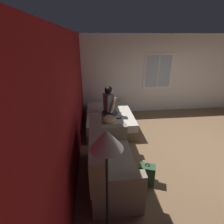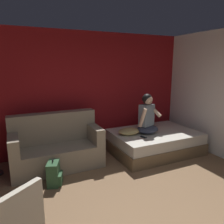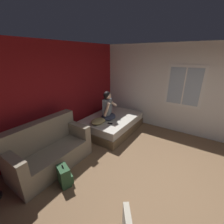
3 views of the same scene
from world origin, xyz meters
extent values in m
plane|color=brown|center=(0.00, 0.00, 0.00)|extent=(40.00, 40.00, 0.00)
cube|color=maroon|center=(0.00, 3.14, 1.35)|extent=(10.31, 0.16, 2.70)
cube|color=silver|center=(2.74, 0.00, 1.35)|extent=(0.16, 7.51, 2.70)
cube|color=white|center=(2.64, 0.40, 1.49)|extent=(0.02, 1.04, 1.24)
cube|color=#9EB2C6|center=(2.63, 0.40, 1.49)|extent=(0.01, 0.88, 1.08)
cube|color=white|center=(2.63, 0.40, 1.49)|extent=(0.01, 0.04, 1.08)
cube|color=brown|center=(1.53, 2.22, 0.13)|extent=(1.94, 1.39, 0.26)
cube|color=beige|center=(1.53, 2.22, 0.37)|extent=(1.88, 1.35, 0.22)
cube|color=gray|center=(-0.64, 2.36, 0.22)|extent=(1.70, 0.80, 0.44)
cube|color=gray|center=(-0.64, 2.66, 0.74)|extent=(1.70, 0.24, 0.60)
cube|color=gray|center=(-1.40, 2.36, 0.60)|extent=(0.18, 0.80, 0.32)
cube|color=gray|center=(0.12, 2.36, 0.60)|extent=(0.18, 0.80, 0.32)
ellipsoid|color=#383D51|center=(1.35, 2.23, 0.56)|extent=(0.63, 0.58, 0.16)
cube|color=slate|center=(1.33, 2.26, 0.88)|extent=(0.38, 0.30, 0.48)
cylinder|color=#DBB293|center=(1.16, 2.15, 0.86)|extent=(0.14, 0.23, 0.44)
cylinder|color=#DBB293|center=(1.52, 2.24, 0.98)|extent=(0.20, 0.38, 0.29)
sphere|color=#DBB293|center=(1.34, 2.24, 1.23)|extent=(0.21, 0.21, 0.21)
ellipsoid|color=black|center=(1.33, 2.26, 1.24)|extent=(0.29, 0.28, 0.23)
cube|color=#2D5133|center=(-0.84, 1.75, 0.20)|extent=(0.27, 0.34, 0.40)
cube|color=#2D5133|center=(-0.73, 1.71, 0.11)|extent=(0.13, 0.24, 0.18)
torus|color=black|center=(-0.84, 1.75, 0.42)|extent=(0.04, 0.09, 0.09)
ellipsoid|color=tan|center=(0.91, 2.29, 0.55)|extent=(0.50, 0.39, 0.14)
cube|color=black|center=(1.08, 1.99, 0.48)|extent=(0.10, 0.16, 0.01)
cylinder|color=black|center=(-1.76, 2.56, 0.76)|extent=(0.04, 0.04, 1.45)
cone|color=silver|center=(-1.76, 2.56, 1.59)|extent=(0.36, 0.36, 0.22)
camera|label=1|loc=(-3.30, 2.67, 2.56)|focal=28.00mm
camera|label=2|loc=(-1.37, -1.69, 1.98)|focal=35.00mm
camera|label=3|loc=(-2.18, -0.26, 2.39)|focal=24.00mm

